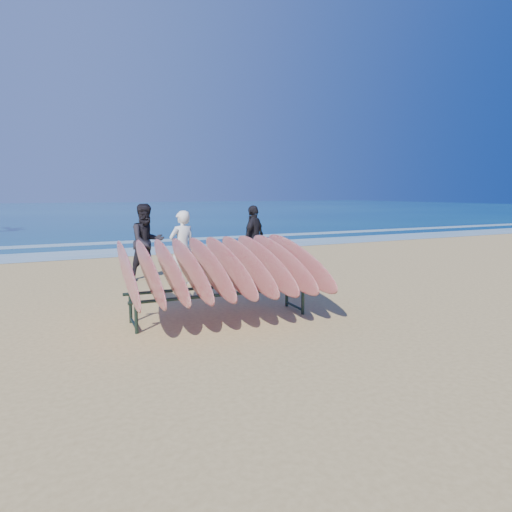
% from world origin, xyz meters
% --- Properties ---
extents(ground, '(120.00, 120.00, 0.00)m').
position_xyz_m(ground, '(0.00, 0.00, 0.00)').
color(ground, tan).
rests_on(ground, ground).
extents(ocean, '(160.00, 160.00, 0.00)m').
position_xyz_m(ocean, '(0.00, 55.00, 0.01)').
color(ocean, navy).
rests_on(ocean, ground).
extents(foam_near, '(160.00, 160.00, 0.00)m').
position_xyz_m(foam_near, '(0.00, 10.00, 0.01)').
color(foam_near, white).
rests_on(foam_near, ground).
extents(foam_far, '(160.00, 160.00, 0.00)m').
position_xyz_m(foam_far, '(0.00, 13.50, 0.01)').
color(foam_far, white).
rests_on(foam_far, ground).
extents(surfboard_rack, '(3.32, 3.01, 1.52)m').
position_xyz_m(surfboard_rack, '(-1.09, 0.03, 0.93)').
color(surfboard_rack, '#1C2D25').
rests_on(surfboard_rack, ground).
extents(person_white, '(0.73, 0.56, 1.79)m').
position_xyz_m(person_white, '(-0.81, 3.10, 0.89)').
color(person_white, silver).
rests_on(person_white, ground).
extents(person_dark_a, '(1.09, 0.95, 1.93)m').
position_xyz_m(person_dark_a, '(-1.38, 4.29, 0.96)').
color(person_dark_a, black).
rests_on(person_dark_a, ground).
extents(person_dark_b, '(1.13, 1.02, 1.84)m').
position_xyz_m(person_dark_b, '(1.81, 4.65, 0.92)').
color(person_dark_b, black).
rests_on(person_dark_b, ground).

